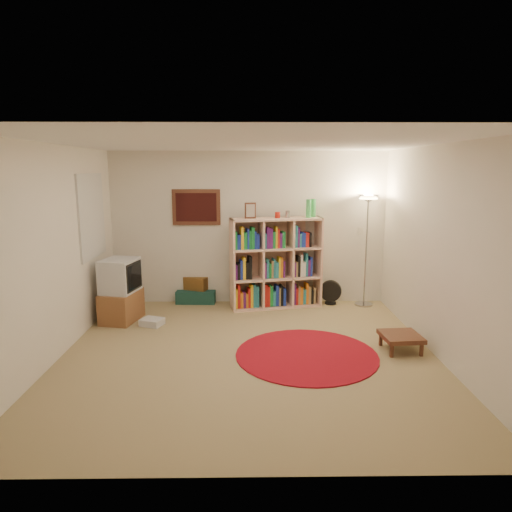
{
  "coord_description": "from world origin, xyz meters",
  "views": [
    {
      "loc": [
        0.02,
        -5.21,
        2.21
      ],
      "look_at": [
        0.1,
        0.6,
        1.1
      ],
      "focal_mm": 32.0,
      "sensor_mm": 36.0,
      "label": 1
    }
  ],
  "objects_px": {
    "floor_lamp": "(368,214)",
    "side_table": "(401,337)",
    "suitcase": "(197,295)",
    "floor_fan": "(331,292)",
    "tv_stand": "(121,291)",
    "bookshelf": "(274,264)"
  },
  "relations": [
    {
      "from": "floor_lamp",
      "to": "side_table",
      "type": "distance_m",
      "value": 2.34
    },
    {
      "from": "suitcase",
      "to": "side_table",
      "type": "relative_size",
      "value": 1.35
    },
    {
      "from": "floor_lamp",
      "to": "side_table",
      "type": "xyz_separation_m",
      "value": [
        -0.02,
        -1.92,
        -1.33
      ]
    },
    {
      "from": "floor_fan",
      "to": "side_table",
      "type": "distance_m",
      "value": 2.05
    },
    {
      "from": "tv_stand",
      "to": "floor_fan",
      "type": "bearing_deg",
      "value": 25.39
    },
    {
      "from": "bookshelf",
      "to": "floor_fan",
      "type": "bearing_deg",
      "value": -5.25
    },
    {
      "from": "bookshelf",
      "to": "tv_stand",
      "type": "distance_m",
      "value": 2.4
    },
    {
      "from": "floor_fan",
      "to": "side_table",
      "type": "height_order",
      "value": "floor_fan"
    },
    {
      "from": "floor_lamp",
      "to": "suitcase",
      "type": "bearing_deg",
      "value": 174.9
    },
    {
      "from": "floor_fan",
      "to": "suitcase",
      "type": "xyz_separation_m",
      "value": [
        -2.24,
        0.19,
        -0.1
      ]
    },
    {
      "from": "bookshelf",
      "to": "tv_stand",
      "type": "relative_size",
      "value": 1.87
    },
    {
      "from": "bookshelf",
      "to": "floor_lamp",
      "type": "height_order",
      "value": "floor_lamp"
    },
    {
      "from": "bookshelf",
      "to": "side_table",
      "type": "distance_m",
      "value": 2.44
    },
    {
      "from": "floor_lamp",
      "to": "bookshelf",
      "type": "bearing_deg",
      "value": -178.25
    },
    {
      "from": "floor_fan",
      "to": "side_table",
      "type": "xyz_separation_m",
      "value": [
        0.52,
        -1.98,
        -0.03
      ]
    },
    {
      "from": "side_table",
      "to": "bookshelf",
      "type": "bearing_deg",
      "value": 127.96
    },
    {
      "from": "floor_fan",
      "to": "tv_stand",
      "type": "relative_size",
      "value": 0.44
    },
    {
      "from": "side_table",
      "to": "suitcase",
      "type": "bearing_deg",
      "value": 141.85
    },
    {
      "from": "side_table",
      "to": "tv_stand",
      "type": "bearing_deg",
      "value": 162.4
    },
    {
      "from": "tv_stand",
      "to": "suitcase",
      "type": "height_order",
      "value": "tv_stand"
    },
    {
      "from": "suitcase",
      "to": "side_table",
      "type": "distance_m",
      "value": 3.51
    },
    {
      "from": "floor_lamp",
      "to": "side_table",
      "type": "height_order",
      "value": "floor_lamp"
    }
  ]
}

